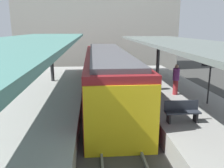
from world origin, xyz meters
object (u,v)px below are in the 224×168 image
platform_bench (182,111)px  passenger_near_bench (176,79)px  platform_sign (210,72)px  litter_bin (157,83)px  commuter_train (108,76)px

platform_bench → passenger_near_bench: (1.14, 3.92, 0.43)m
platform_sign → passenger_near_bench: (-1.02, 1.77, -0.73)m
platform_bench → litter_bin: platform_bench is taller
platform_bench → litter_bin: (0.44, 5.12, -0.06)m
commuter_train → passenger_near_bench: 4.20m
platform_bench → platform_sign: 3.26m
litter_bin → platform_bench: bearing=-94.9°
platform_bench → platform_sign: size_ratio=0.63×
commuter_train → platform_bench: 6.48m
commuter_train → platform_bench: bearing=-66.9°
litter_bin → passenger_near_bench: size_ratio=0.46×
platform_sign → passenger_near_bench: bearing=120.1°
commuter_train → platform_bench: commuter_train is taller
platform_sign → commuter_train: bearing=141.1°
commuter_train → litter_bin: size_ratio=17.50×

